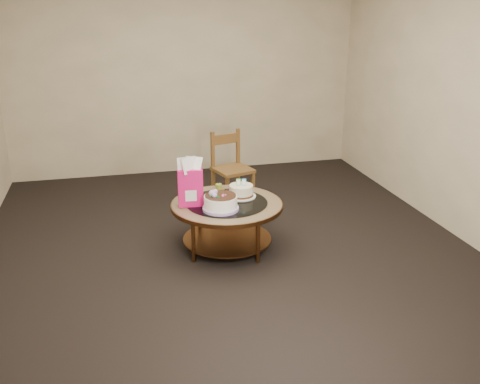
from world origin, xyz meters
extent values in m
plane|color=black|center=(0.00, 0.00, 0.00)|extent=(5.00, 5.00, 0.00)
cube|color=beige|center=(0.00, 2.50, 1.30)|extent=(4.50, 0.02, 2.60)
cube|color=beige|center=(0.00, -2.50, 1.30)|extent=(4.50, 0.02, 2.60)
cube|color=beige|center=(2.25, 0.00, 1.30)|extent=(0.02, 5.00, 2.60)
cylinder|color=brown|center=(0.35, 0.20, 0.21)|extent=(0.04, 0.04, 0.42)
cylinder|color=brown|center=(-0.20, 0.35, 0.21)|extent=(0.04, 0.04, 0.42)
cylinder|color=brown|center=(-0.35, -0.20, 0.21)|extent=(0.04, 0.04, 0.42)
cylinder|color=brown|center=(0.20, -0.35, 0.21)|extent=(0.04, 0.04, 0.42)
cylinder|color=brown|center=(0.00, 0.00, 0.10)|extent=(0.82, 0.82, 0.02)
cylinder|color=brown|center=(0.00, 0.00, 0.43)|extent=(1.02, 1.02, 0.04)
cylinder|color=olive|center=(0.00, 0.00, 0.45)|extent=(1.00, 1.00, 0.01)
cylinder|color=black|center=(0.00, 0.00, 0.45)|extent=(0.74, 0.74, 0.01)
cylinder|color=#B094D1|center=(-0.09, -0.16, 0.47)|extent=(0.32, 0.32, 0.02)
cylinder|color=white|center=(-0.09, -0.16, 0.52)|extent=(0.29, 0.29, 0.13)
cylinder|color=black|center=(-0.09, -0.16, 0.59)|extent=(0.27, 0.27, 0.01)
sphere|color=#B094D1|center=(-0.16, -0.15, 0.61)|extent=(0.06, 0.06, 0.06)
sphere|color=#B094D1|center=(-0.13, -0.11, 0.61)|extent=(0.05, 0.05, 0.05)
sphere|color=#B094D1|center=(-0.15, -0.19, 0.61)|extent=(0.04, 0.04, 0.04)
cone|color=#1E7133|center=(-0.12, -0.15, 0.60)|extent=(0.04, 0.04, 0.03)
cone|color=#1E7133|center=(-0.18, -0.18, 0.60)|extent=(0.04, 0.04, 0.03)
cone|color=#1E7133|center=(-0.12, -0.09, 0.60)|extent=(0.03, 0.03, 0.03)
cone|color=#1E7133|center=(-0.12, -0.21, 0.60)|extent=(0.04, 0.04, 0.03)
cylinder|color=white|center=(0.16, 0.11, 0.46)|extent=(0.28, 0.28, 0.01)
cylinder|color=#442513|center=(0.16, 0.11, 0.48)|extent=(0.23, 0.23, 0.02)
cylinder|color=#F1E4C8|center=(0.16, 0.11, 0.53)|extent=(0.22, 0.22, 0.08)
cube|color=#53C358|center=(0.14, 0.12, 0.60)|extent=(0.04, 0.02, 0.06)
cube|color=white|center=(0.14, 0.12, 0.60)|extent=(0.03, 0.02, 0.05)
cube|color=#46ABEE|center=(0.19, 0.11, 0.60)|extent=(0.04, 0.02, 0.06)
cube|color=white|center=(0.19, 0.11, 0.60)|extent=(0.03, 0.02, 0.05)
cube|color=#EB166F|center=(-0.33, 0.01, 0.63)|extent=(0.23, 0.14, 0.34)
cube|color=white|center=(-0.33, 0.01, 0.57)|extent=(0.11, 0.13, 0.10)
cube|color=#E5CB5E|center=(-0.02, 0.28, 0.46)|extent=(0.13, 0.13, 0.01)
cylinder|color=gold|center=(-0.02, 0.28, 0.47)|extent=(0.12, 0.12, 0.01)
cylinder|color=olive|center=(-0.02, 0.28, 0.51)|extent=(0.06, 0.06, 0.06)
cylinder|color=black|center=(-0.02, 0.28, 0.54)|extent=(0.00, 0.00, 0.01)
cube|color=brown|center=(0.31, 1.10, 0.41)|extent=(0.47, 0.47, 0.04)
cube|color=brown|center=(0.20, 0.90, 0.20)|extent=(0.05, 0.05, 0.41)
cube|color=brown|center=(0.51, 0.99, 0.20)|extent=(0.05, 0.05, 0.41)
cube|color=brown|center=(0.10, 1.21, 0.20)|extent=(0.05, 0.05, 0.41)
cube|color=brown|center=(0.42, 1.30, 0.20)|extent=(0.05, 0.05, 0.41)
cube|color=brown|center=(0.10, 1.21, 0.61)|extent=(0.05, 0.05, 0.42)
cube|color=brown|center=(0.42, 1.30, 0.61)|extent=(0.05, 0.05, 0.42)
cube|color=brown|center=(0.26, 1.25, 0.72)|extent=(0.32, 0.12, 0.11)
camera|label=1|loc=(-0.95, -4.42, 2.20)|focal=40.00mm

